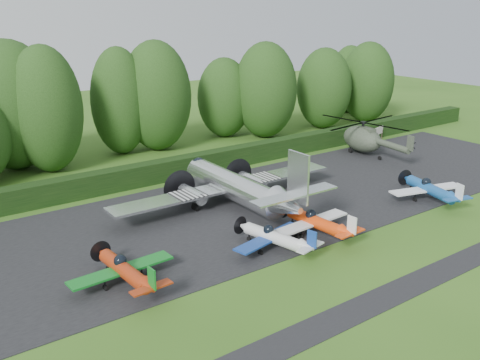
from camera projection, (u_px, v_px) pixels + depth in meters
ground at (341, 250)px, 37.27m from camera, size 160.00×160.00×0.00m
apron at (255, 207)px, 44.97m from camera, size 70.00×18.00×0.01m
taxiway_verge at (413, 285)px, 32.65m from camera, size 70.00×2.00×0.00m
hedgerow at (188, 175)px, 53.45m from camera, size 90.00×1.60×2.00m
transport_plane at (236, 187)px, 44.30m from camera, size 21.15×16.22×6.78m
light_plane_red at (125, 270)px, 32.19m from camera, size 6.66×7.00×2.56m
light_plane_white at (274, 237)px, 36.87m from camera, size 6.31×6.63×2.42m
light_plane_orange at (316, 222)px, 39.28m from camera, size 6.68×7.02×2.57m
light_plane_blue at (430, 189)px, 46.12m from camera, size 6.91×7.27×2.66m
helicopter at (363, 137)px, 60.39m from camera, size 11.58×13.56×3.73m
sign_board at (378, 132)px, 66.32m from camera, size 3.07×0.12×1.73m
tree_1 at (156, 96)px, 60.91m from camera, size 7.99×7.99×12.59m
tree_2 at (224, 98)px, 67.45m from camera, size 6.80×6.80×10.03m
tree_4 at (46, 110)px, 52.74m from camera, size 7.12×7.12×12.72m
tree_5 at (324, 88)px, 72.10m from camera, size 7.36×7.36×10.84m
tree_7 at (265, 90)px, 66.93m from camera, size 7.91×7.91×11.98m
tree_8 at (349, 79)px, 82.83m from camera, size 6.14×6.14×10.31m
tree_10 at (119, 101)px, 59.32m from camera, size 6.34×6.34×12.00m
tree_11 at (367, 82)px, 75.89m from camera, size 7.50×7.50×11.34m
tree_12 at (10, 106)px, 53.62m from camera, size 9.85×9.85×13.16m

